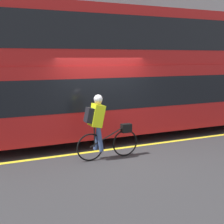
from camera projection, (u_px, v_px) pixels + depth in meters
ground_plane at (108, 152)px, 8.33m from camera, size 80.00×80.00×0.00m
road_center_line at (104, 150)px, 8.52m from camera, size 50.00×0.14×0.01m
sidewalk_curb at (55, 114)px, 13.56m from camera, size 60.00×2.14×0.16m
building_facade at (45, 34)px, 14.05m from camera, size 60.00×0.30×7.13m
bus at (125, 68)px, 9.92m from camera, size 9.57×2.53×3.91m
cyclist_on_bike at (101, 125)px, 7.62m from camera, size 1.64×0.32×1.63m
street_sign_post at (66, 83)px, 13.44m from camera, size 0.36×0.09×2.22m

